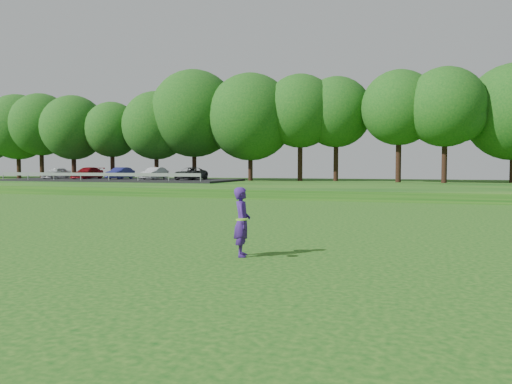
% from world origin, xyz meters
% --- Properties ---
extents(ground, '(140.00, 140.00, 0.00)m').
position_xyz_m(ground, '(0.00, 0.00, 0.00)').
color(ground, '#0D4711').
rests_on(ground, ground).
extents(berm, '(130.00, 30.00, 0.60)m').
position_xyz_m(berm, '(0.00, 34.00, 0.30)').
color(berm, '#0D4711').
rests_on(berm, ground).
extents(walking_path, '(130.00, 1.60, 0.04)m').
position_xyz_m(walking_path, '(0.00, 20.00, 0.02)').
color(walking_path, gray).
rests_on(walking_path, ground).
extents(treeline, '(104.00, 7.00, 15.00)m').
position_xyz_m(treeline, '(0.00, 38.00, 8.10)').
color(treeline, '#104813').
rests_on(treeline, berm).
extents(parking_lot, '(24.00, 9.00, 1.38)m').
position_xyz_m(parking_lot, '(-23.70, 32.81, 1.03)').
color(parking_lot, black).
rests_on(parking_lot, berm).
extents(woman, '(0.58, 0.95, 1.63)m').
position_xyz_m(woman, '(1.49, -0.07, 0.81)').
color(woman, '#3C1B79').
rests_on(woman, ground).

